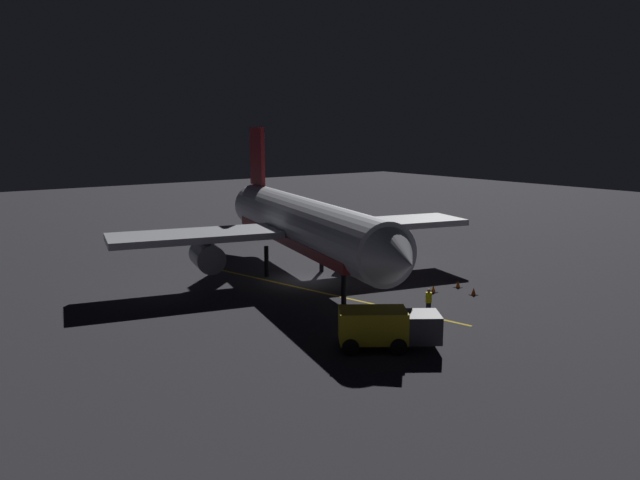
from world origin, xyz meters
The scene contains 10 objects.
ground_plane centered at (0.00, 0.00, -0.10)m, with size 180.00×180.00×0.20m, color #2E2E34.
apron_guide_stripe centered at (1.12, 4.00, 0.00)m, with size 0.24×23.41×0.01m, color gold.
airliner centered at (-0.14, -0.55, 4.29)m, with size 29.39×33.36×11.87m.
baggage_truck centered at (5.36, 15.11, 1.14)m, with size 5.61×4.82×2.18m.
catering_truck centered at (-7.96, -1.32, 1.23)m, with size 6.73×3.49×2.34m.
ground_crew_worker centered at (-0.97, 12.29, 0.89)m, with size 0.40×0.40×1.74m.
traffic_cone_near_left centered at (-5.37, 8.59, 0.25)m, with size 0.50×0.50×0.55m.
traffic_cone_near_right centered at (-7.90, 8.71, 0.25)m, with size 0.50×0.50×0.55m.
traffic_cone_under_wing centered at (-7.16, 10.80, 0.25)m, with size 0.50×0.50×0.55m.
traffic_cone_far centered at (3.70, 9.57, 0.25)m, with size 0.50×0.50×0.55m.
Camera 1 is at (27.22, 38.78, 11.73)m, focal length 34.82 mm.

